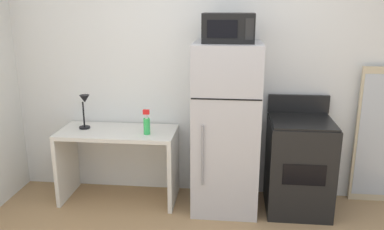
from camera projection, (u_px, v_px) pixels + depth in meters
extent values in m
cube|color=silver|center=(218.00, 72.00, 4.05)|extent=(5.00, 0.10, 2.60)
cube|color=silver|center=(117.00, 132.00, 3.98)|extent=(1.17, 0.54, 0.04)
cube|color=silver|center=(67.00, 165.00, 4.14)|extent=(0.04, 0.54, 0.71)
cube|color=silver|center=(174.00, 169.00, 4.03)|extent=(0.04, 0.54, 0.71)
cylinder|color=black|center=(85.00, 127.00, 4.04)|extent=(0.11, 0.11, 0.02)
cylinder|color=black|center=(84.00, 114.00, 4.00)|extent=(0.02, 0.02, 0.26)
cone|color=black|center=(85.00, 99.00, 3.93)|extent=(0.10, 0.10, 0.08)
cylinder|color=green|center=(147.00, 126.00, 3.84)|extent=(0.06, 0.06, 0.16)
cylinder|color=white|center=(146.00, 116.00, 3.81)|extent=(0.02, 0.02, 0.04)
cube|color=red|center=(146.00, 112.00, 3.79)|extent=(0.06, 0.03, 0.04)
cube|color=#B7B7BC|center=(226.00, 128.00, 3.81)|extent=(0.63, 0.62, 1.64)
cube|color=black|center=(226.00, 99.00, 3.42)|extent=(0.61, 0.00, 0.01)
cylinder|color=gray|center=(203.00, 156.00, 3.56)|extent=(0.02, 0.02, 0.57)
cube|color=black|center=(228.00, 28.00, 3.54)|extent=(0.46, 0.34, 0.26)
cube|color=black|center=(222.00, 29.00, 3.37)|extent=(0.26, 0.01, 0.15)
cube|color=black|center=(249.00, 29.00, 3.35)|extent=(0.07, 0.01, 0.18)
cube|color=black|center=(299.00, 166.00, 3.85)|extent=(0.60, 0.60, 0.90)
cube|color=black|center=(302.00, 121.00, 3.72)|extent=(0.58, 0.58, 0.02)
cube|color=black|center=(298.00, 104.00, 3.97)|extent=(0.60, 0.04, 0.18)
cube|color=black|center=(304.00, 175.00, 3.55)|extent=(0.38, 0.01, 0.20)
cube|color=#C6B793|center=(378.00, 136.00, 3.95)|extent=(0.44, 0.03, 1.40)
cube|color=#B2BCC6|center=(378.00, 137.00, 3.93)|extent=(0.39, 0.00, 1.26)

